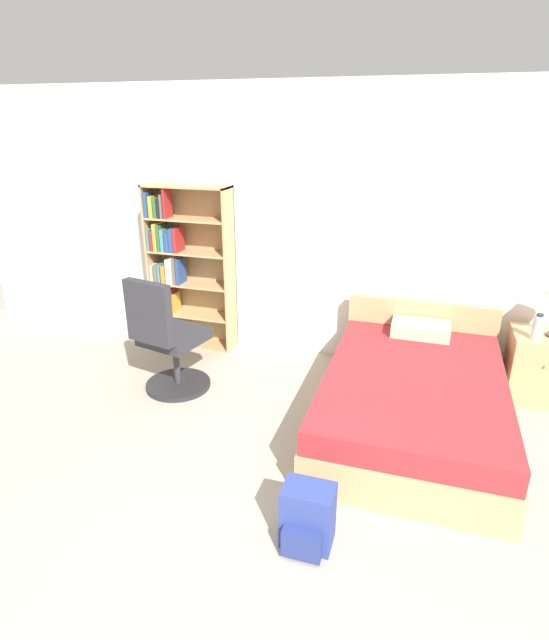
% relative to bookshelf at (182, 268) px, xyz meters
% --- Properties ---
extents(wall_back, '(9.00, 0.06, 2.60)m').
position_rel_bookshelf_xyz_m(wall_back, '(1.87, 0.21, 0.46)').
color(wall_back, white).
rests_on(wall_back, ground_plane).
extents(bookshelf, '(0.88, 0.28, 1.68)m').
position_rel_bookshelf_xyz_m(bookshelf, '(0.00, 0.00, 0.00)').
color(bookshelf, tan).
rests_on(bookshelf, ground_plane).
extents(bed, '(1.34, 2.04, 0.72)m').
position_rel_bookshelf_xyz_m(bed, '(2.42, -0.87, -0.60)').
color(bed, tan).
rests_on(bed, ground_plane).
extents(office_chair, '(0.58, 0.65, 1.07)m').
position_rel_bookshelf_xyz_m(office_chair, '(0.35, -0.99, -0.36)').
color(office_chair, '#232326').
rests_on(office_chair, ground_plane).
extents(nightstand, '(0.48, 0.50, 0.59)m').
position_rel_bookshelf_xyz_m(nightstand, '(3.41, -0.14, -0.54)').
color(nightstand, tan).
rests_on(nightstand, ground_plane).
extents(water_bottle, '(0.08, 0.08, 0.22)m').
position_rel_bookshelf_xyz_m(water_bottle, '(3.32, -0.25, -0.14)').
color(water_bottle, silver).
rests_on(water_bottle, nightstand).
extents(backpack_blue, '(0.29, 0.27, 0.38)m').
position_rel_bookshelf_xyz_m(backpack_blue, '(1.92, -2.31, -0.66)').
color(backpack_blue, navy).
rests_on(backpack_blue, ground_plane).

